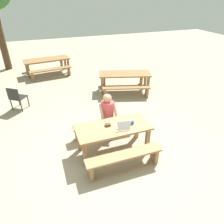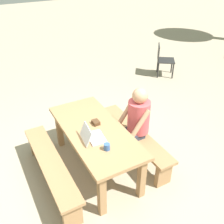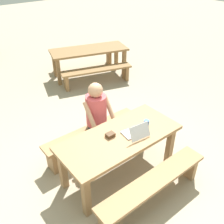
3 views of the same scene
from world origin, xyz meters
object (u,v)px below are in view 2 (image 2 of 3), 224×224
picnic_table_front (95,136)px  small_pouch (96,122)px  laptop (92,136)px  coffee_mug (107,147)px  plastic_chair (163,59)px  person_seated (137,119)px

picnic_table_front → small_pouch: small_pouch is taller
picnic_table_front → laptop: (0.19, -0.12, 0.16)m
coffee_mug → small_pouch: bearing=167.9°
plastic_chair → picnic_table_front: bearing=162.2°
small_pouch → person_seated: size_ratio=0.10×
laptop → small_pouch: 0.36m
picnic_table_front → person_seated: size_ratio=1.43×
laptop → person_seated: 0.79m
picnic_table_front → small_pouch: bearing=146.9°
laptop → small_pouch: laptop is taller
person_seated → plastic_chair: (-2.37, 2.40, -0.29)m
picnic_table_front → coffee_mug: (0.47, -0.05, 0.16)m
small_pouch → picnic_table_front: bearing=-33.1°
small_pouch → coffee_mug: size_ratio=1.33×
picnic_table_front → coffee_mug: 0.49m
picnic_table_front → laptop: size_ratio=5.22×
picnic_table_front → coffee_mug: coffee_mug is taller
laptop → small_pouch: size_ratio=2.85×
person_seated → small_pouch: bearing=-108.9°
picnic_table_front → plastic_chair: plastic_chair is taller
picnic_table_front → laptop: 0.28m
picnic_table_front → person_seated: bearing=82.5°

